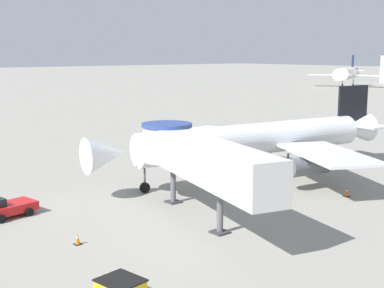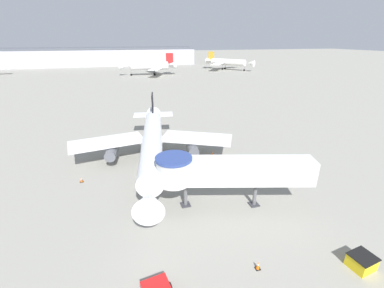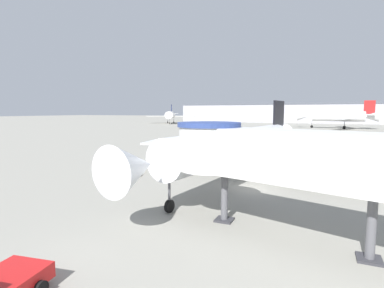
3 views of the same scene
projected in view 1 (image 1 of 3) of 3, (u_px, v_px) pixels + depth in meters
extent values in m
plane|color=gray|center=(249.00, 185.00, 48.78)|extent=(800.00, 800.00, 0.00)
cylinder|color=silver|center=(255.00, 139.00, 51.41)|extent=(6.91, 25.07, 3.04)
cone|color=silver|center=(105.00, 154.00, 43.60)|extent=(3.52, 3.78, 3.04)
cone|color=silver|center=(353.00, 129.00, 58.29)|extent=(3.72, 4.98, 3.04)
cube|color=silver|center=(232.00, 133.00, 58.81)|extent=(12.00, 6.95, 0.22)
cube|color=silver|center=(327.00, 154.00, 46.69)|extent=(12.47, 9.82, 0.22)
cube|color=black|center=(353.00, 104.00, 57.71)|extent=(0.91, 4.25, 3.95)
cube|color=silver|center=(355.00, 124.00, 58.32)|extent=(8.07, 4.16, 0.18)
cylinder|color=#565960|center=(227.00, 145.00, 57.53)|extent=(2.32, 4.47, 1.67)
cylinder|color=#565960|center=(308.00, 166.00, 46.94)|extent=(2.32, 4.47, 1.67)
cylinder|color=#4C4C51|center=(145.00, 178.00, 45.80)|extent=(0.18, 0.18, 1.75)
cylinder|color=black|center=(145.00, 188.00, 45.95)|extent=(0.40, 0.93, 0.90)
cylinder|color=#4C4C51|center=(270.00, 158.00, 54.55)|extent=(0.22, 0.22, 1.75)
cylinder|color=black|center=(270.00, 166.00, 54.70)|extent=(0.54, 0.95, 0.90)
cylinder|color=#4C4C51|center=(288.00, 162.00, 52.24)|extent=(0.22, 0.22, 1.75)
cylinder|color=black|center=(288.00, 171.00, 52.39)|extent=(0.54, 0.95, 0.90)
cube|color=silver|center=(210.00, 161.00, 36.37)|extent=(15.74, 6.71, 2.80)
cylinder|color=silver|center=(167.00, 144.00, 43.37)|extent=(3.90, 3.90, 2.80)
cylinder|color=navy|center=(167.00, 125.00, 43.11)|extent=(4.10, 4.10, 0.30)
cylinder|color=#56565B|center=(173.00, 183.00, 42.75)|extent=(0.44, 0.44, 3.19)
cube|color=#333338|center=(173.00, 202.00, 43.01)|extent=(1.10, 1.10, 0.12)
cylinder|color=#56565B|center=(220.00, 210.00, 35.47)|extent=(0.44, 0.44, 3.19)
cube|color=#333338|center=(220.00, 232.00, 35.73)|extent=(1.10, 1.10, 0.12)
cube|color=red|center=(7.00, 208.00, 39.23)|extent=(2.64, 4.31, 0.64)
cylinder|color=black|center=(1.00, 219.00, 37.77)|extent=(0.42, 0.66, 0.62)
cylinder|color=black|center=(14.00, 207.00, 40.79)|extent=(0.42, 0.66, 0.62)
cylinder|color=black|center=(29.00, 212.00, 39.42)|extent=(0.42, 0.66, 0.62)
cube|color=black|center=(120.00, 280.00, 25.45)|extent=(2.28, 2.08, 0.08)
cube|color=black|center=(78.00, 244.00, 33.60)|extent=(0.45, 0.45, 0.04)
cone|color=orange|center=(78.00, 238.00, 33.53)|extent=(0.31, 0.31, 0.70)
cylinder|color=white|center=(77.00, 237.00, 33.52)|extent=(0.17, 0.17, 0.08)
cube|color=black|center=(347.00, 196.00, 44.80)|extent=(0.50, 0.50, 0.04)
cone|color=orange|center=(347.00, 191.00, 44.73)|extent=(0.34, 0.34, 0.78)
cylinder|color=white|center=(347.00, 190.00, 44.72)|extent=(0.19, 0.19, 0.09)
cube|color=black|center=(168.00, 163.00, 58.14)|extent=(0.45, 0.45, 0.04)
cone|color=orange|center=(168.00, 160.00, 58.08)|extent=(0.31, 0.31, 0.70)
cylinder|color=white|center=(168.00, 159.00, 58.06)|extent=(0.17, 0.17, 0.08)
cylinder|color=white|center=(347.00, 73.00, 184.38)|extent=(10.86, 18.05, 4.01)
cone|color=white|center=(340.00, 75.00, 173.08)|extent=(5.44, 5.64, 4.01)
cone|color=white|center=(352.00, 72.00, 193.56)|extent=(6.08, 7.11, 4.01)
cube|color=white|center=(325.00, 75.00, 190.15)|extent=(12.06, 11.43, 0.22)
cube|color=white|center=(372.00, 76.00, 183.13)|extent=(12.49, 5.70, 0.22)
cube|color=#141E4C|center=(353.00, 62.00, 192.68)|extent=(1.70, 3.48, 5.21)
cube|color=white|center=(353.00, 70.00, 193.71)|extent=(8.57, 5.66, 0.18)
cylinder|color=#4C4C51|center=(342.00, 84.00, 176.76)|extent=(0.18, 0.18, 2.30)
cylinder|color=black|center=(341.00, 87.00, 176.95)|extent=(0.68, 1.11, 1.10)
cylinder|color=#4C4C51|center=(343.00, 82.00, 187.69)|extent=(0.22, 0.22, 2.30)
cylinder|color=black|center=(343.00, 85.00, 187.88)|extent=(0.81, 1.17, 1.10)
cylinder|color=#4C4C51|center=(353.00, 82.00, 186.11)|extent=(0.22, 0.22, 2.30)
cylinder|color=black|center=(353.00, 86.00, 186.31)|extent=(0.81, 1.17, 1.10)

